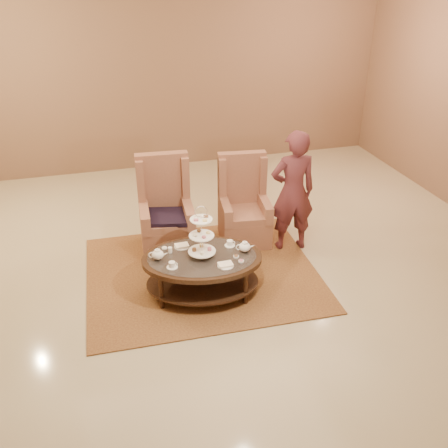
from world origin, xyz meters
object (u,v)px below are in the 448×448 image
object	(u,v)px
tea_table	(202,263)
person	(293,192)
armchair_right	(243,212)
armchair_left	(166,218)

from	to	relation	value
tea_table	person	world-z (taller)	person
tea_table	armchair_right	size ratio (longest dim) A/B	1.26
tea_table	armchair_right	distance (m)	1.38
armchair_right	armchair_left	bearing A→B (deg)	-176.23
tea_table	person	distance (m)	1.57
armchair_left	armchair_right	bearing A→B (deg)	0.89
tea_table	armchair_right	xyz separation A→B (m)	(0.83, 1.10, -0.01)
tea_table	armchair_left	distance (m)	1.18
tea_table	armchair_left	size ratio (longest dim) A/B	1.19
armchair_left	person	xyz separation A→B (m)	(1.56, -0.45, 0.38)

